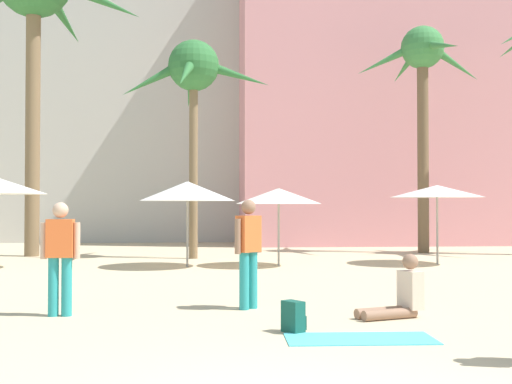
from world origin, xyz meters
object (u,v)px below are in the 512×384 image
at_px(palm_tree_right, 193,76).
at_px(person_near_right, 400,296).
at_px(palm_tree_left, 422,70).
at_px(cafe_umbrella_2, 437,191).
at_px(backpack, 294,317).
at_px(cafe_umbrella_0, 279,196).
at_px(cafe_umbrella_1, 188,191).
at_px(beach_towel, 360,339).
at_px(person_mid_right, 248,249).
at_px(person_far_right, 60,253).

xyz_separation_m(palm_tree_right, person_near_right, (3.27, -11.50, -5.58)).
distance_m(palm_tree_left, cafe_umbrella_2, 6.57).
relative_size(palm_tree_left, backpack, 19.61).
bearing_deg(cafe_umbrella_0, cafe_umbrella_2, 2.85).
height_order(palm_tree_right, cafe_umbrella_0, palm_tree_right).
relative_size(cafe_umbrella_1, backpack, 6.30).
bearing_deg(cafe_umbrella_0, beach_towel, -90.92).
distance_m(palm_tree_right, person_near_right, 13.20).
xyz_separation_m(palm_tree_left, cafe_umbrella_0, (-5.84, -4.86, -4.66)).
xyz_separation_m(palm_tree_right, backpack, (1.50, -12.54, -5.70)).
xyz_separation_m(person_mid_right, person_near_right, (2.23, -1.00, -0.66)).
relative_size(backpack, person_far_right, 0.24).
xyz_separation_m(palm_tree_left, backpack, (-6.78, -14.49, -6.42)).
distance_m(cafe_umbrella_2, person_mid_right, 9.96).
bearing_deg(person_near_right, palm_tree_right, -92.71).
relative_size(cafe_umbrella_0, person_mid_right, 1.35).
height_order(cafe_umbrella_0, cafe_umbrella_1, cafe_umbrella_1).
bearing_deg(person_far_right, cafe_umbrella_0, -28.14).
relative_size(cafe_umbrella_1, person_far_right, 1.52).
xyz_separation_m(palm_tree_right, person_mid_right, (1.04, -10.50, -4.92)).
bearing_deg(palm_tree_left, person_near_right, -110.40).
distance_m(cafe_umbrella_0, beach_towel, 10.33).
bearing_deg(person_mid_right, cafe_umbrella_0, 127.09).
height_order(person_far_right, person_mid_right, person_mid_right).
bearing_deg(person_far_right, cafe_umbrella_1, -12.44).
height_order(person_far_right, person_near_right, person_far_right).
xyz_separation_m(cafe_umbrella_1, cafe_umbrella_2, (7.21, 0.31, 0.02)).
xyz_separation_m(cafe_umbrella_2, person_near_right, (-3.82, -8.82, -1.79)).
distance_m(cafe_umbrella_0, cafe_umbrella_1, 2.55).
bearing_deg(cafe_umbrella_0, palm_tree_left, 39.78).
xyz_separation_m(cafe_umbrella_0, backpack, (-0.94, -9.63, -1.76)).
bearing_deg(person_far_right, beach_towel, -116.71).
height_order(palm_tree_left, cafe_umbrella_2, palm_tree_left).
bearing_deg(palm_tree_left, cafe_umbrella_1, -149.51).
relative_size(person_far_right, person_near_right, 1.62).
distance_m(palm_tree_left, person_mid_right, 15.46).
bearing_deg(person_mid_right, cafe_umbrella_1, 146.23).
distance_m(palm_tree_left, beach_towel, 17.47).
distance_m(cafe_umbrella_2, person_near_right, 9.78).
height_order(beach_towel, person_mid_right, person_mid_right).
relative_size(cafe_umbrella_0, beach_towel, 1.29).
xyz_separation_m(beach_towel, person_near_right, (1.00, 1.56, 0.32)).
bearing_deg(cafe_umbrella_2, beach_towel, -114.93).
xyz_separation_m(palm_tree_left, palm_tree_right, (-8.27, -1.95, -0.72)).
relative_size(cafe_umbrella_0, cafe_umbrella_1, 0.91).
xyz_separation_m(cafe_umbrella_2, person_mid_right, (-6.06, -7.82, -1.13)).
bearing_deg(backpack, person_near_right, -2.58).
bearing_deg(palm_tree_left, person_mid_right, -120.16).
distance_m(cafe_umbrella_1, beach_towel, 10.56).
bearing_deg(cafe_umbrella_1, cafe_umbrella_2, 2.45).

